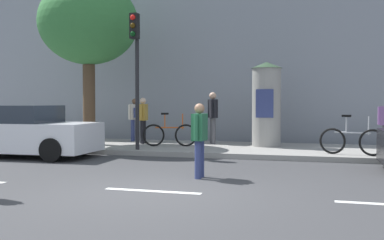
# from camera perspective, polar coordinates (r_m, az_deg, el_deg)

# --- Properties ---
(ground_plane) EXTENTS (80.00, 80.00, 0.00)m
(ground_plane) POSITION_cam_1_polar(r_m,az_deg,el_deg) (8.43, -4.85, -8.64)
(ground_plane) COLOR #38383A
(sidewalk_curb) EXTENTS (36.00, 4.00, 0.15)m
(sidewalk_curb) POSITION_cam_1_polar(r_m,az_deg,el_deg) (15.10, 4.76, -3.55)
(sidewalk_curb) COLOR gray
(sidewalk_curb) RESTS_ON ground_plane
(lane_markings) EXTENTS (25.80, 0.16, 0.01)m
(lane_markings) POSITION_cam_1_polar(r_m,az_deg,el_deg) (8.43, -4.85, -8.61)
(lane_markings) COLOR silver
(lane_markings) RESTS_ON ground_plane
(building_backdrop) EXTENTS (36.00, 5.00, 9.19)m
(building_backdrop) POSITION_cam_1_polar(r_m,az_deg,el_deg) (20.18, 7.67, 10.75)
(building_backdrop) COLOR gray
(building_backdrop) RESTS_ON ground_plane
(traffic_light) EXTENTS (0.24, 0.45, 4.06)m
(traffic_light) POSITION_cam_1_polar(r_m,az_deg,el_deg) (14.16, -6.89, 7.49)
(traffic_light) COLOR black
(traffic_light) RESTS_ON sidewalk_curb
(poster_column) EXTENTS (1.02, 1.02, 2.73)m
(poster_column) POSITION_cam_1_polar(r_m,az_deg,el_deg) (15.39, 9.06, 1.98)
(poster_column) COLOR gray
(poster_column) RESTS_ON sidewalk_curb
(street_tree) EXTENTS (3.35, 3.35, 5.56)m
(street_tree) POSITION_cam_1_polar(r_m,az_deg,el_deg) (16.51, -12.50, 11.41)
(street_tree) COLOR #4C3826
(street_tree) RESTS_ON sidewalk_curb
(pedestrian_tallest) EXTENTS (0.24, 0.63, 1.56)m
(pedestrian_tallest) POSITION_cam_1_polar(r_m,az_deg,el_deg) (9.73, 0.92, -1.78)
(pedestrian_tallest) COLOR navy
(pedestrian_tallest) RESTS_ON ground_plane
(pedestrian_with_backpack) EXTENTS (0.43, 0.57, 1.77)m
(pedestrian_with_backpack) POSITION_cam_1_polar(r_m,az_deg,el_deg) (16.06, 2.55, 0.83)
(pedestrian_with_backpack) COLOR #4C4C51
(pedestrian_with_backpack) RESTS_ON sidewalk_curb
(pedestrian_near_pole) EXTENTS (0.50, 0.50, 1.57)m
(pedestrian_near_pole) POSITION_cam_1_polar(r_m,az_deg,el_deg) (17.27, -6.93, 0.48)
(pedestrian_near_pole) COLOR navy
(pedestrian_near_pole) RESTS_ON sidewalk_curb
(pedestrian_in_dark_shirt) EXTENTS (0.28, 0.61, 1.59)m
(pedestrian_in_dark_shirt) POSITION_cam_1_polar(r_m,az_deg,el_deg) (16.27, -5.99, 0.39)
(pedestrian_in_dark_shirt) COLOR black
(pedestrian_in_dark_shirt) RESTS_ON sidewalk_curb
(bicycle_leaning) EXTENTS (1.73, 0.48, 1.09)m
(bicycle_leaning) POSITION_cam_1_polar(r_m,az_deg,el_deg) (13.40, 18.92, -2.40)
(bicycle_leaning) COLOR black
(bicycle_leaning) RESTS_ON sidewalk_curb
(bicycle_upright) EXTENTS (1.73, 0.50, 1.09)m
(bicycle_upright) POSITION_cam_1_polar(r_m,az_deg,el_deg) (15.20, -2.73, -1.76)
(bicycle_upright) COLOR black
(bicycle_upright) RESTS_ON sidewalk_curb
(parked_car_blue) EXTENTS (4.64, 2.09, 1.49)m
(parked_car_blue) POSITION_cam_1_polar(r_m,az_deg,el_deg) (14.49, -20.58, -1.35)
(parked_car_blue) COLOR silver
(parked_car_blue) RESTS_ON ground_plane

